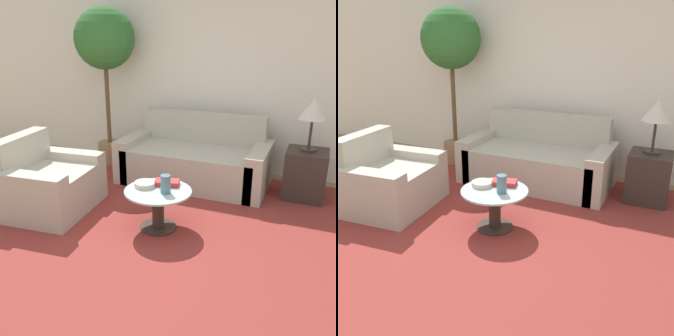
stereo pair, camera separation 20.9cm
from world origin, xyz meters
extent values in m
plane|color=#9E754C|center=(0.00, 0.00, 0.00)|extent=(14.00, 14.00, 0.00)
cube|color=white|center=(0.00, 2.65, 1.30)|extent=(10.00, 0.06, 2.60)
cube|color=maroon|center=(0.02, 0.66, 0.00)|extent=(3.56, 3.58, 0.01)
cube|color=#B2AD9E|center=(-0.06, 1.95, 0.23)|extent=(1.65, 0.92, 0.46)
cube|color=#B2AD9E|center=(-0.06, 2.31, 0.42)|extent=(1.65, 0.18, 0.84)
cube|color=#B2AD9E|center=(-0.88, 1.95, 0.28)|extent=(0.20, 0.92, 0.55)
cube|color=#B2AD9E|center=(0.77, 1.95, 0.28)|extent=(0.20, 0.92, 0.55)
cube|color=#B2AD9E|center=(-1.23, 0.61, 0.23)|extent=(0.92, 0.87, 0.46)
cube|color=#B2AD9E|center=(-1.56, 0.58, 0.40)|extent=(0.26, 0.80, 0.81)
cube|color=#B2AD9E|center=(-1.19, 0.22, 0.28)|extent=(0.86, 0.28, 0.55)
cube|color=#B2AD9E|center=(-1.27, 1.01, 0.28)|extent=(0.86, 0.28, 0.55)
cylinder|color=#332823|center=(0.02, 0.66, 0.01)|extent=(0.36, 0.36, 0.02)
cylinder|color=#332823|center=(0.02, 0.66, 0.19)|extent=(0.12, 0.12, 0.39)
cylinder|color=#B2C6C6|center=(0.02, 0.66, 0.40)|extent=(0.65, 0.65, 0.02)
cube|color=#332823|center=(1.29, 2.00, 0.29)|extent=(0.45, 0.45, 0.57)
cylinder|color=#332823|center=(1.29, 2.00, 0.58)|extent=(0.18, 0.18, 0.02)
cylinder|color=#332823|center=(1.29, 2.00, 0.77)|extent=(0.03, 0.03, 0.34)
cone|color=beige|center=(1.29, 2.00, 1.05)|extent=(0.32, 0.32, 0.24)
cylinder|color=#93704C|center=(-1.45, 2.21, 0.16)|extent=(0.35, 0.35, 0.32)
cylinder|color=brown|center=(-1.45, 2.21, 0.93)|extent=(0.06, 0.06, 1.22)
sphere|color=#2D662D|center=(-1.45, 2.21, 1.76)|extent=(0.82, 0.82, 0.82)
cylinder|color=slate|center=(0.11, 0.63, 0.49)|extent=(0.10, 0.10, 0.18)
cylinder|color=beige|center=(-0.13, 0.69, 0.43)|extent=(0.20, 0.20, 0.05)
cube|color=#BC3333|center=(0.05, 0.81, 0.43)|extent=(0.27, 0.20, 0.05)
camera|label=1|loc=(1.39, -2.35, 1.82)|focal=40.00mm
camera|label=2|loc=(1.58, -2.26, 1.82)|focal=40.00mm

